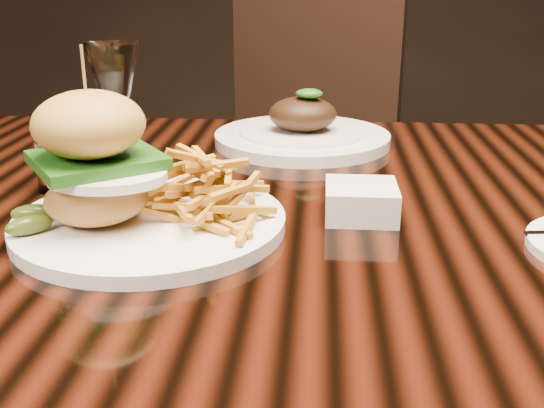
# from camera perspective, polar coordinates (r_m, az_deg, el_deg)

# --- Properties ---
(dining_table) EXTENTS (1.60, 0.90, 0.75)m
(dining_table) POSITION_cam_1_polar(r_m,az_deg,el_deg) (0.81, 5.10, -4.96)
(dining_table) COLOR black
(dining_table) RESTS_ON ground
(burger_plate) EXTENTS (0.30, 0.30, 0.20)m
(burger_plate) POSITION_cam_1_polar(r_m,az_deg,el_deg) (0.69, -11.58, 1.75)
(burger_plate) COLOR white
(burger_plate) RESTS_ON dining_table
(ramekin) EXTENTS (0.08, 0.08, 0.04)m
(ramekin) POSITION_cam_1_polar(r_m,az_deg,el_deg) (0.73, 7.99, 0.28)
(ramekin) COLOR white
(ramekin) RESTS_ON dining_table
(wine_glass) EXTENTS (0.07, 0.07, 0.18)m
(wine_glass) POSITION_cam_1_polar(r_m,az_deg,el_deg) (0.82, -13.92, 10.40)
(wine_glass) COLOR white
(wine_glass) RESTS_ON dining_table
(water_tumbler) EXTENTS (0.07, 0.07, 0.09)m
(water_tumbler) POSITION_cam_1_polar(r_m,az_deg,el_deg) (0.86, -18.20, 4.35)
(water_tumbler) COLOR white
(water_tumbler) RESTS_ON dining_table
(far_dish) EXTENTS (0.29, 0.29, 0.09)m
(far_dish) POSITION_cam_1_polar(r_m,az_deg,el_deg) (1.04, 2.73, 6.36)
(far_dish) COLOR white
(far_dish) RESTS_ON dining_table
(chair_far) EXTENTS (0.57, 0.58, 0.95)m
(chair_far) POSITION_cam_1_polar(r_m,az_deg,el_deg) (1.69, 2.60, 3.73)
(chair_far) COLOR black
(chair_far) RESTS_ON ground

